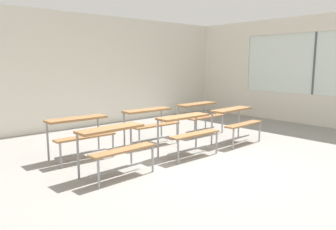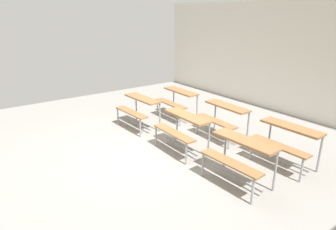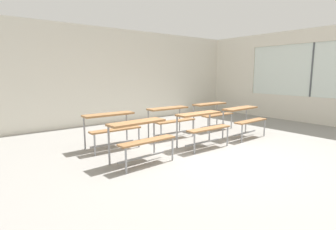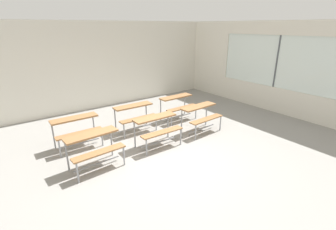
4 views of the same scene
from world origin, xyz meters
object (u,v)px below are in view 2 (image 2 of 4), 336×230
object	(u,v)px
desk_bench_r0c2	(240,152)
desk_bench_r1c1	(223,114)
desk_bench_r1c2	(287,137)
desk_bench_r0c1	(182,125)
desk_bench_r1c0	(177,98)
desk_bench_r0c0	(139,106)

from	to	relation	value
desk_bench_r0c2	desk_bench_r1c1	world-z (taller)	same
desk_bench_r1c1	desk_bench_r1c2	world-z (taller)	same
desk_bench_r0c1	desk_bench_r1c0	xyz separation A→B (m)	(-1.60, 1.12, 0.00)
desk_bench_r1c2	desk_bench_r1c0	bearing A→B (deg)	179.28
desk_bench_r1c2	desk_bench_r0c2	bearing A→B (deg)	-95.53
desk_bench_r1c0	desk_bench_r1c2	xyz separation A→B (m)	(3.16, -0.00, 0.00)
desk_bench_r0c1	desk_bench_r1c2	bearing A→B (deg)	36.53
desk_bench_r0c1	desk_bench_r0c0	bearing A→B (deg)	-177.50
desk_bench_r0c1	desk_bench_r1c1	size ratio (longest dim) A/B	0.99
desk_bench_r0c1	desk_bench_r1c2	size ratio (longest dim) A/B	1.00
desk_bench_r0c2	desk_bench_r1c0	distance (m)	3.27
desk_bench_r1c0	desk_bench_r1c1	size ratio (longest dim) A/B	0.99
desk_bench_r0c2	desk_bench_r1c0	size ratio (longest dim) A/B	1.01
desk_bench_r1c1	desk_bench_r1c2	size ratio (longest dim) A/B	1.01
desk_bench_r0c1	desk_bench_r1c2	distance (m)	1.92
desk_bench_r1c0	desk_bench_r1c1	distance (m)	1.62
desk_bench_r0c0	desk_bench_r0c2	world-z (taller)	same
desk_bench_r0c0	desk_bench_r1c1	size ratio (longest dim) A/B	1.01
desk_bench_r0c2	desk_bench_r1c1	bearing A→B (deg)	139.27
desk_bench_r0c1	desk_bench_r0c2	world-z (taller)	same
desk_bench_r0c1	desk_bench_r0c2	xyz separation A→B (m)	(1.46, -0.02, 0.00)
desk_bench_r0c2	desk_bench_r1c1	distance (m)	1.84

